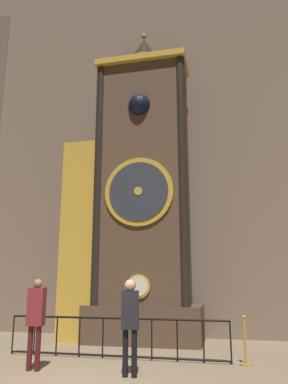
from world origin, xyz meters
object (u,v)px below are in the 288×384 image
(clock_tower, at_px, (133,199))
(stanchion_post, at_px, (245,349))
(visitor_far, at_px, (130,316))
(visitor_near, at_px, (36,315))

(clock_tower, xyz_separation_m, stanchion_post, (3.16, -2.32, -4.00))
(visitor_far, relative_size, stanchion_post, 1.74)
(clock_tower, xyz_separation_m, visitor_near, (-1.12, -3.81, -3.24))
(clock_tower, bearing_deg, visitor_far, -76.26)
(visitor_far, bearing_deg, clock_tower, 92.44)
(clock_tower, relative_size, stanchion_post, 9.87)
(visitor_near, height_order, stanchion_post, visitor_near)
(visitor_near, distance_m, visitor_far, 2.07)
(visitor_near, relative_size, visitor_far, 1.01)
(visitor_far, height_order, stanchion_post, visitor_far)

